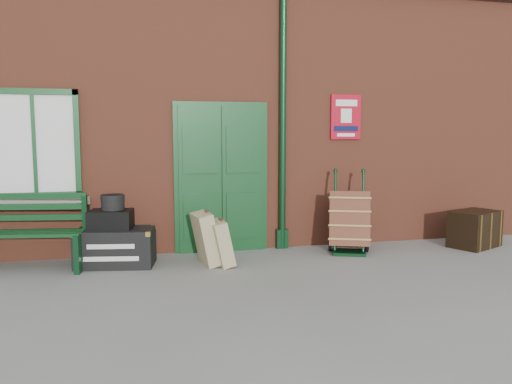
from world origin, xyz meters
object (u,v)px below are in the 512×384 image
object	(u,v)px
houdini_trunk	(116,247)
porter_trolley	(349,221)
bench	(19,231)
dark_trunk	(475,229)

from	to	relation	value
houdini_trunk	porter_trolley	xyz separation A→B (m)	(3.41, 0.01, 0.22)
bench	dark_trunk	xyz separation A→B (m)	(6.72, -0.21, -0.24)
porter_trolley	dark_trunk	bearing A→B (deg)	17.32
houdini_trunk	dark_trunk	size ratio (longest dim) A/B	1.29
bench	dark_trunk	world-z (taller)	bench
porter_trolley	bench	bearing A→B (deg)	-159.94
porter_trolley	dark_trunk	xyz separation A→B (m)	(2.09, -0.13, -0.19)
bench	dark_trunk	size ratio (longest dim) A/B	2.19
bench	houdini_trunk	size ratio (longest dim) A/B	1.70
bench	dark_trunk	distance (m)	6.72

